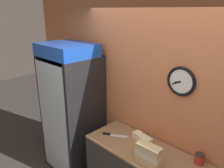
# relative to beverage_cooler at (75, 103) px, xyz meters

# --- Properties ---
(wall_back) EXTENTS (5.20, 0.09, 2.70)m
(wall_back) POSITION_rel_beverage_cooler_xyz_m (1.33, 0.35, 0.24)
(wall_back) COLOR #D17547
(wall_back) RESTS_ON ground_plane
(beverage_cooler) EXTENTS (0.78, 0.70, 2.03)m
(beverage_cooler) POSITION_rel_beverage_cooler_xyz_m (0.00, 0.00, 0.00)
(beverage_cooler) COLOR black
(beverage_cooler) RESTS_ON ground_plane
(sandwich_stack_bottom) EXTENTS (0.27, 0.12, 0.07)m
(sandwich_stack_bottom) POSITION_rel_beverage_cooler_xyz_m (1.51, -0.16, -0.15)
(sandwich_stack_bottom) COLOR tan
(sandwich_stack_bottom) RESTS_ON prep_counter
(sandwich_stack_middle) EXTENTS (0.28, 0.13, 0.07)m
(sandwich_stack_middle) POSITION_rel_beverage_cooler_xyz_m (1.51, -0.16, -0.08)
(sandwich_stack_middle) COLOR beige
(sandwich_stack_middle) RESTS_ON sandwich_stack_bottom
(sandwich_stack_top) EXTENTS (0.27, 0.12, 0.07)m
(sandwich_stack_top) POSITION_rel_beverage_cooler_xyz_m (1.51, -0.16, -0.00)
(sandwich_stack_top) COLOR tan
(sandwich_stack_top) RESTS_ON sandwich_stack_middle
(sandwich_flat_left) EXTENTS (0.28, 0.16, 0.08)m
(sandwich_flat_left) POSITION_rel_beverage_cooler_xyz_m (1.20, 0.14, -0.15)
(sandwich_flat_left) COLOR beige
(sandwich_flat_left) RESTS_ON prep_counter
(chefs_knife) EXTENTS (0.30, 0.20, 0.02)m
(chefs_knife) POSITION_rel_beverage_cooler_xyz_m (0.85, -0.04, -0.18)
(chefs_knife) COLOR silver
(chefs_knife) RESTS_ON prep_counter
(condiment_jar) EXTENTS (0.10, 0.10, 0.12)m
(condiment_jar) POSITION_rel_beverage_cooler_xyz_m (1.90, 0.22, -0.13)
(condiment_jar) COLOR #B72D23
(condiment_jar) RESTS_ON prep_counter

